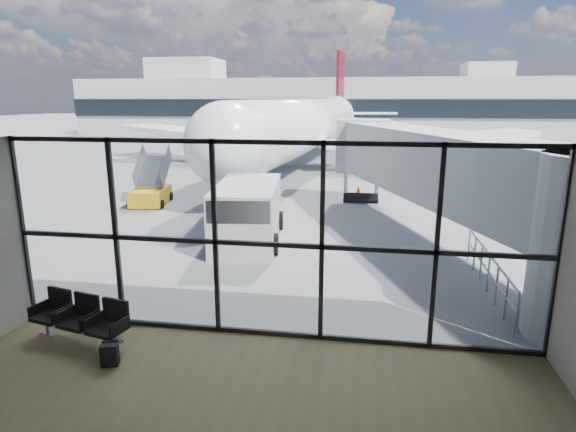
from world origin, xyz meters
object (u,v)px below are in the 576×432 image
(belt_loader, at_px, (232,182))
(mobile_stairs, at_px, (151,193))
(backpack, at_px, (110,355))
(service_van, at_px, (247,213))
(seating_row, at_px, (82,316))
(airliner, at_px, (307,125))

(belt_loader, distance_m, mobile_stairs, 4.83)
(backpack, height_order, service_van, service_van)
(belt_loader, bearing_deg, backpack, -83.07)
(seating_row, xyz_separation_m, backpack, (1.12, -0.90, -0.34))
(backpack, height_order, mobile_stairs, mobile_stairs)
(seating_row, height_order, backpack, seating_row)
(seating_row, relative_size, backpack, 4.70)
(mobile_stairs, bearing_deg, belt_loader, 36.20)
(backpack, relative_size, belt_loader, 0.12)
(backpack, distance_m, service_van, 9.05)
(backpack, distance_m, airliner, 31.41)
(seating_row, bearing_deg, service_van, 90.85)
(backpack, height_order, belt_loader, belt_loader)
(mobile_stairs, bearing_deg, airliner, 60.03)
(backpack, distance_m, mobile_stairs, 15.92)
(seating_row, bearing_deg, backpack, -25.24)
(airliner, distance_m, belt_loader, 13.54)
(backpack, bearing_deg, mobile_stairs, 96.77)
(backpack, xyz_separation_m, service_van, (0.69, 8.98, 0.89))
(airliner, xyz_separation_m, belt_loader, (-2.74, -13.02, -2.53))
(backpack, bearing_deg, seating_row, 126.42)
(seating_row, distance_m, airliner, 30.52)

